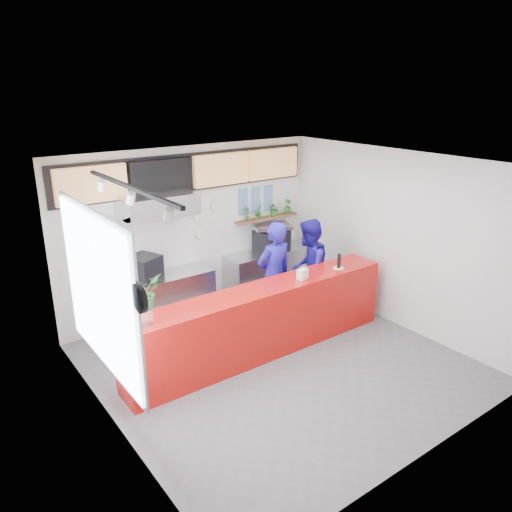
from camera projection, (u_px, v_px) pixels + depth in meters
floor at (278, 363)px, 7.52m from camera, size 5.00×5.00×0.00m
ceiling at (281, 164)px, 6.53m from camera, size 5.00×5.00×0.00m
wall_back at (192, 230)px, 8.92m from camera, size 5.00×0.00×5.00m
wall_left at (107, 317)px, 5.63m from camera, size 0.00×5.00×5.00m
wall_right at (395, 239)px, 8.42m from camera, size 0.00×5.00×5.00m
service_counter at (262, 321)px, 7.64m from camera, size 4.50×0.60×1.10m
cream_band at (190, 169)px, 8.55m from camera, size 5.00×0.02×0.80m
prep_bench at (163, 300)px, 8.60m from camera, size 1.80×0.60×0.90m
panini_oven at (144, 268)px, 8.22m from camera, size 0.61×0.61×0.42m
extraction_hood at (157, 205)px, 8.00m from camera, size 1.20×0.70×0.35m
hood_lip at (158, 217)px, 8.06m from camera, size 1.20×0.69×0.31m
right_bench at (268, 272)px, 9.88m from camera, size 1.80×0.60×0.90m
espresso_machine at (272, 240)px, 9.70m from camera, size 0.73×0.58×0.41m
espresso_tray at (272, 226)px, 9.61m from camera, size 0.84×0.71×0.07m
herb_shelf at (267, 218)px, 9.74m from camera, size 1.40×0.18×0.04m
menu_board_far_left at (91, 185)px, 7.51m from camera, size 1.10×0.10×0.55m
menu_board_mid_left at (161, 176)px, 8.16m from camera, size 1.10×0.10×0.55m
menu_board_mid_right at (221, 169)px, 8.80m from camera, size 1.10×0.10×0.55m
menu_board_far_right at (273, 163)px, 9.45m from camera, size 1.10×0.10×0.55m
soffit at (191, 172)px, 8.55m from camera, size 4.80×0.04×0.65m
window_pane at (98, 292)px, 5.81m from camera, size 0.04×2.20×1.90m
window_frame at (100, 292)px, 5.82m from camera, size 0.03×2.30×2.00m
wall_clock_rim at (139, 298)px, 4.78m from camera, size 0.05×0.30×0.30m
wall_clock_face at (142, 298)px, 4.80m from camera, size 0.02×0.26×0.26m
track_rail at (130, 187)px, 5.37m from camera, size 0.05×2.40×0.04m
dec_plate_a at (200, 216)px, 8.90m from camera, size 0.24×0.03×0.24m
dec_plate_b at (214, 219)px, 9.10m from camera, size 0.24×0.03×0.24m
dec_plate_c at (200, 232)px, 9.00m from camera, size 0.24×0.03×0.24m
dec_plate_d at (216, 205)px, 9.05m from camera, size 0.24×0.03×0.24m
photo_frame_a at (243, 195)px, 9.36m from camera, size 0.20×0.02×0.25m
photo_frame_b at (256, 193)px, 9.52m from camera, size 0.20×0.02×0.25m
photo_frame_c at (268, 191)px, 9.69m from camera, size 0.20×0.02×0.25m
photo_frame_d at (243, 208)px, 9.44m from camera, size 0.20×0.02×0.25m
photo_frame_e at (256, 206)px, 9.61m from camera, size 0.20×0.02×0.25m
photo_frame_f at (268, 204)px, 9.77m from camera, size 0.20×0.02×0.25m
staff_center at (274, 276)px, 8.35m from camera, size 0.69×0.46×1.88m
staff_right at (308, 269)px, 8.76m from camera, size 1.10×1.03×1.80m
herb_a at (247, 214)px, 9.43m from camera, size 0.17×0.13×0.28m
herb_b at (259, 211)px, 9.58m from camera, size 0.18×0.15×0.29m
herb_c at (275, 208)px, 9.80m from camera, size 0.31×0.29×0.29m
herb_d at (288, 206)px, 9.99m from camera, size 0.17×0.16×0.28m
glass_vase at (146, 316)px, 6.31m from camera, size 0.19×0.19×0.22m
basil_vase at (144, 292)px, 6.20m from camera, size 0.50×0.47×0.44m
napkin_holder at (302, 274)px, 7.78m from camera, size 0.21×0.16×0.16m
white_plate at (339, 268)px, 8.23m from camera, size 0.23×0.23×0.01m
pepper_mill at (339, 261)px, 8.18m from camera, size 0.07×0.07×0.24m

